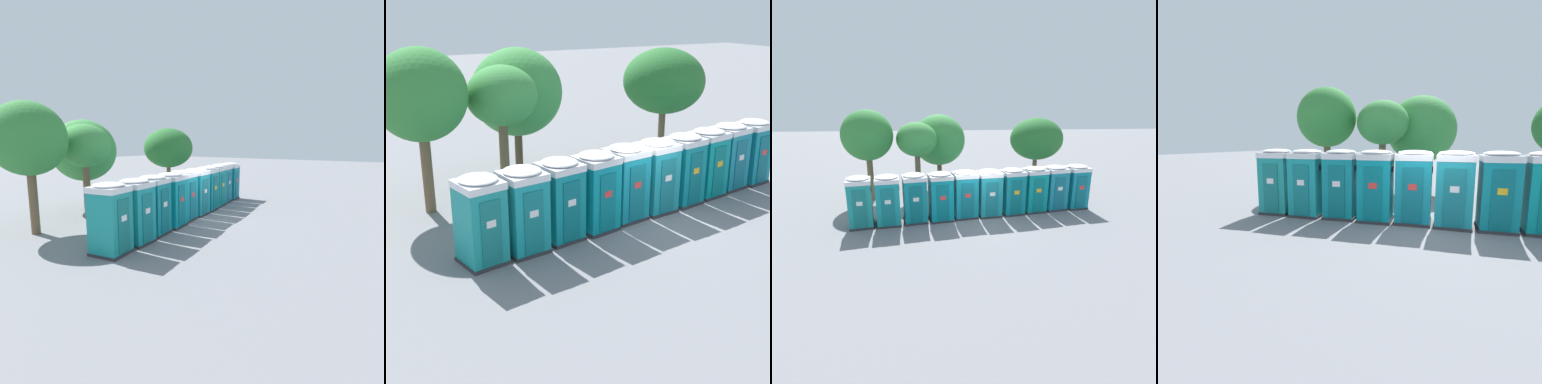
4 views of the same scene
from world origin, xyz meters
TOP-DOWN VIEW (x-y plane):
  - ground_plane at (0.00, 0.00)m, footprint 120.00×120.00m
  - portapotty_0 at (-5.96, -0.42)m, footprint 1.35×1.39m
  - portapotty_1 at (-4.64, -0.30)m, footprint 1.33×1.34m
  - portapotty_2 at (-3.34, -0.04)m, footprint 1.35×1.38m
  - portapotty_3 at (-2.02, 0.08)m, footprint 1.37×1.38m
  - portapotty_4 at (-0.72, 0.37)m, footprint 1.40×1.37m
  - portapotty_5 at (0.60, 0.47)m, footprint 1.34×1.33m
  - portapotty_6 at (1.91, 0.64)m, footprint 1.34×1.37m
  - portapotty_7 at (3.21, 0.89)m, footprint 1.37×1.38m
  - portapotty_8 at (4.51, 1.14)m, footprint 1.40×1.38m
  - portapotty_9 at (5.83, 1.25)m, footprint 1.33×1.36m
  - street_tree_0 at (-6.27, 4.11)m, footprint 3.08×3.08m
  - street_tree_1 at (4.98, 6.02)m, footprint 3.67×3.67m
  - street_tree_2 at (-3.34, 4.51)m, footprint 2.56×2.56m
  - street_tree_3 at (-1.90, 6.65)m, footprint 3.67×3.67m

SIDE VIEW (x-z plane):
  - ground_plane at x=0.00m, z-range 0.00..0.00m
  - portapotty_4 at x=-0.72m, z-range 0.01..2.55m
  - portapotty_8 at x=4.51m, z-range 0.01..2.55m
  - portapotty_5 at x=0.60m, z-range 0.01..2.55m
  - portapotty_7 at x=3.21m, z-range 0.01..2.55m
  - portapotty_3 at x=-2.02m, z-range 0.01..2.55m
  - portapotty_1 at x=-4.64m, z-range 0.01..2.55m
  - portapotty_9 at x=5.83m, z-range 0.01..2.55m
  - portapotty_2 at x=-3.34m, z-range 0.01..2.55m
  - portapotty_6 at x=1.91m, z-range 0.01..2.55m
  - portapotty_0 at x=-5.96m, z-range 0.01..2.55m
  - street_tree_3 at x=-1.90m, z-range 0.83..6.03m
  - street_tree_1 at x=4.98m, z-range 1.01..5.98m
  - street_tree_2 at x=-3.34m, z-range 1.27..6.08m
  - street_tree_0 at x=-6.27m, z-range 1.22..6.79m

